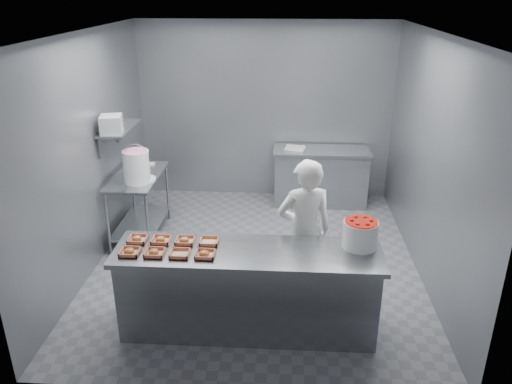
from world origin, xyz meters
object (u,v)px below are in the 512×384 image
tray_0 (130,252)px  tray_2 (180,253)px  tray_1 (155,252)px  tray_6 (185,240)px  worker (304,231)px  strawberry_tub (360,233)px  tray_4 (137,239)px  prep_table (139,196)px  tray_3 (205,254)px  back_counter (320,176)px  glaze_bucket (137,166)px  appliance (111,124)px  service_counter (248,290)px  tray_5 (161,240)px  tray_7 (209,241)px

tray_0 → tray_2: size_ratio=1.00×
tray_1 → tray_6: same height
tray_0 → worker: (1.68, 0.73, -0.10)m
tray_2 → strawberry_tub: bearing=9.2°
tray_4 → tray_6: bearing=0.0°
prep_table → tray_6: bearing=-60.9°
tray_3 → tray_0: bearing=180.0°
prep_table → back_counter: bearing=27.0°
strawberry_tub → glaze_bucket: glaze_bucket is taller
tray_4 → appliance: 1.86m
tray_0 → appliance: 2.08m
prep_table → tray_6: tray_6 is taller
tray_0 → strawberry_tub: bearing=7.2°
service_counter → glaze_bucket: (-1.56, 1.71, 0.67)m
prep_table → appliance: appliance is taller
strawberry_tub → prep_table: bearing=146.6°
tray_2 → tray_4: tray_4 is taller
tray_5 → prep_table: bearing=113.0°
back_counter → tray_2: size_ratio=8.01×
glaze_bucket → prep_table: bearing=110.0°
strawberry_tub → tray_4: bearing=-179.4°
tray_3 → strawberry_tub: size_ratio=0.56×
tray_1 → worker: bearing=26.8°
back_counter → strawberry_tub: (0.18, -3.10, 0.60)m
prep_table → tray_3: bearing=-58.9°
appliance → tray_5: bearing=-70.5°
service_counter → tray_7: bearing=162.0°
tray_7 → worker: size_ratio=0.11×
tray_2 → tray_5: tray_5 is taller
tray_7 → tray_5: bearing=-180.0°
tray_1 → tray_6: 0.35m
tray_5 → tray_7: size_ratio=1.00×
tray_0 → tray_1: same height
back_counter → tray_6: size_ratio=8.01×
service_counter → tray_3: size_ratio=13.88×
tray_4 → appliance: bearing=114.4°
back_counter → worker: bearing=-97.3°
tray_4 → glaze_bucket: size_ratio=0.36×
service_counter → strawberry_tub: bearing=7.9°
worker → tray_6: bearing=7.9°
prep_table → tray_2: bearing=-64.0°
worker → glaze_bucket: 2.42m
tray_7 → worker: (0.96, 0.47, -0.10)m
strawberry_tub → service_counter: bearing=-172.1°
service_counter → glaze_bucket: bearing=132.4°
tray_0 → tray_1: 0.24m
tray_4 → worker: bearing=15.7°
back_counter → glaze_bucket: glaze_bucket is taller
back_counter → tray_5: tray_5 is taller
tray_2 → tray_4: bearing=152.0°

